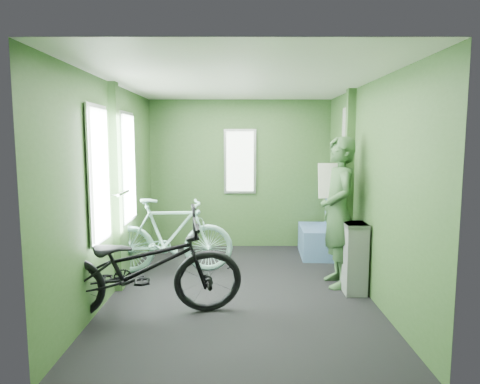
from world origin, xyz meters
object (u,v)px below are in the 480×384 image
object	(u,v)px
bench_seat	(318,238)
bicycle_black	(141,319)
passenger	(338,212)
waste_box	(354,258)
bicycle_mint	(170,273)

from	to	relation	value
bench_seat	bicycle_black	bearing A→B (deg)	-129.87
passenger	bench_seat	distance (m)	1.43
bicycle_black	waste_box	distance (m)	2.34
bicycle_mint	passenger	bearing A→B (deg)	-107.79
bicycle_black	bicycle_mint	distance (m)	1.42
passenger	bicycle_mint	bearing A→B (deg)	-106.32
bicycle_mint	bench_seat	size ratio (longest dim) A/B	1.82
passenger	bench_seat	xyz separation A→B (m)	(0.02, 1.29, -0.60)
passenger	waste_box	distance (m)	0.55
bicycle_mint	bicycle_black	bearing A→B (deg)	173.20
waste_box	bench_seat	world-z (taller)	bench_seat
waste_box	passenger	bearing A→B (deg)	118.26
passenger	bicycle_black	bearing A→B (deg)	-68.57
bench_seat	passenger	bearing A→B (deg)	-87.97
bicycle_black	bench_seat	xyz separation A→B (m)	(2.08, 2.26, 0.26)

